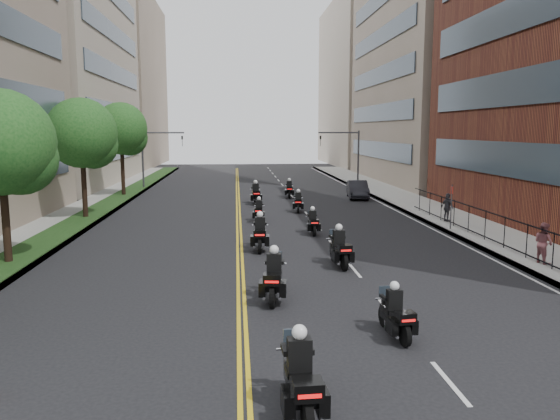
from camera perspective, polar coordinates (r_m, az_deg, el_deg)
The scene contains 25 objects.
ground at distance 12.76m, azimuth 3.13°, elevation -18.09°, with size 160.00×160.00×0.00m, color black.
sidewalk_right at distance 39.17m, azimuth 15.72°, elevation -0.16°, with size 4.00×90.00×0.15m, color gray.
sidewalk_left at distance 38.19m, azimuth -20.40°, elevation -0.58°, with size 4.00×90.00×0.15m, color gray.
grass_strip at distance 37.96m, azimuth -19.24°, elevation -0.43°, with size 2.00×90.00×0.04m, color #173714.
building_right_tan at distance 64.31m, azimuth 17.17°, elevation 16.37°, with size 15.11×28.00×30.00m.
building_right_far at distance 92.53m, azimuth 10.10°, elevation 12.81°, with size 15.00×28.00×26.00m, color #AC9B8B.
building_left_mid at distance 63.73m, azimuth -24.45°, elevation 17.90°, with size 16.11×28.00×34.00m.
building_left_far at distance 91.90m, azimuth -17.88°, elevation 12.57°, with size 16.00×28.00×26.00m, color gray.
iron_fence at distance 26.91m, azimuth 23.36°, elevation -2.54°, with size 0.05×28.00×1.50m.
street_trees at distance 31.38m, azimuth -22.34°, elevation 6.76°, with size 4.40×38.40×7.98m.
traffic_signal_right at distance 54.49m, azimuth 7.20°, elevation 6.24°, with size 4.09×0.20×5.60m.
traffic_signal_left at distance 53.94m, azimuth -13.17°, elevation 6.07°, with size 4.09×0.20×5.60m.
motorcycle_0 at distance 11.39m, azimuth 2.15°, elevation -17.41°, with size 0.60×2.50×1.84m.
motorcycle_1 at distance 15.61m, azimuth 11.98°, elevation -10.74°, with size 0.60×2.11×1.56m.
motorcycle_2 at distance 18.38m, azimuth -0.65°, elevation -7.23°, with size 0.76×2.52×1.86m.
motorcycle_3 at distance 23.02m, azimuth 6.24°, elevation -4.15°, with size 0.64×2.42×1.79m.
motorcycle_4 at distance 25.94m, azimuth -2.10°, elevation -2.62°, with size 0.62×2.52×1.86m.
motorcycle_5 at distance 29.95m, azimuth 3.44°, elevation -1.39°, with size 0.48×2.07×1.53m.
motorcycle_6 at distance 34.05m, azimuth -2.22°, elevation -0.17°, with size 0.57×2.11×1.56m.
motorcycle_7 at distance 38.00m, azimuth 1.92°, elevation 0.74°, with size 0.63×2.15×1.59m.
motorcycle_8 at distance 42.01m, azimuth -2.55°, elevation 1.62°, with size 0.59×2.51×1.85m.
motorcycle_9 at distance 45.97m, azimuth 0.97°, elevation 2.11°, with size 0.56×2.23×1.65m.
parked_sedan at distance 46.01m, azimuth 8.11°, elevation 2.14°, with size 1.55×4.46×1.47m, color black.
pedestrian_b at distance 25.33m, azimuth 25.82°, elevation -3.09°, with size 0.84×0.65×1.72m, color brown.
pedestrian_c at distance 34.61m, azimuth 17.10°, elevation 0.27°, with size 1.01×0.42×1.73m, color #39383E.
Camera 1 is at (-1.58, -11.31, 5.69)m, focal length 35.00 mm.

